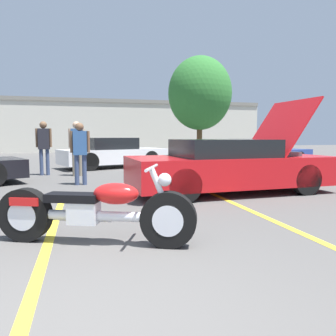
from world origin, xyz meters
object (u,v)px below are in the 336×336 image
(parked_car_mid_row, at_px, (113,153))
(spectator_midground, at_px, (44,143))
(show_car_hood_open, at_px, (230,166))
(parked_car_right_row, at_px, (261,154))
(spectator_near_motorcycle, at_px, (77,143))
(motorcycle, at_px, (94,211))
(spectator_by_show_car, at_px, (80,148))
(tree_background, at_px, (200,94))

(parked_car_mid_row, bearing_deg, spectator_midground, -158.33)
(show_car_hood_open, relative_size, parked_car_right_row, 1.06)
(spectator_near_motorcycle, xyz_separation_m, spectator_midground, (-1.08, 0.50, 0.01))
(motorcycle, height_order, parked_car_right_row, parked_car_right_row)
(parked_car_right_row, xyz_separation_m, spectator_by_show_car, (-7.31, -3.13, 0.42))
(parked_car_mid_row, height_order, spectator_near_motorcycle, spectator_near_motorcycle)
(motorcycle, height_order, parked_car_mid_row, parked_car_mid_row)
(tree_background, distance_m, spectator_midground, 10.63)
(parked_car_right_row, relative_size, parked_car_mid_row, 0.96)
(parked_car_mid_row, height_order, spectator_by_show_car, spectator_by_show_car)
(spectator_by_show_car, bearing_deg, tree_background, 53.49)
(spectator_by_show_car, distance_m, spectator_midground, 2.89)
(tree_background, bearing_deg, parked_car_mid_row, -141.74)
(spectator_by_show_car, bearing_deg, spectator_midground, 114.51)
(tree_background, xyz_separation_m, spectator_near_motorcycle, (-6.88, -7.01, -2.71))
(parked_car_mid_row, height_order, spectator_midground, spectator_midground)
(spectator_near_motorcycle, bearing_deg, parked_car_mid_row, 62.32)
(tree_background, xyz_separation_m, parked_car_mid_row, (-5.46, -4.30, -3.20))
(spectator_near_motorcycle, height_order, spectator_midground, spectator_midground)
(motorcycle, distance_m, parked_car_right_row, 10.89)
(parked_car_mid_row, relative_size, spectator_near_motorcycle, 2.61)
(spectator_by_show_car, bearing_deg, motorcycle, -87.91)
(show_car_hood_open, distance_m, spectator_by_show_car, 4.03)
(tree_background, relative_size, motorcycle, 2.50)
(parked_car_right_row, relative_size, spectator_near_motorcycle, 2.50)
(tree_background, height_order, show_car_hood_open, tree_background)
(parked_car_right_row, bearing_deg, spectator_near_motorcycle, 171.71)
(motorcycle, bearing_deg, parked_car_mid_row, 105.84)
(parked_car_mid_row, xyz_separation_m, spectator_near_motorcycle, (-1.42, -2.71, 0.49))
(parked_car_right_row, height_order, parked_car_mid_row, parked_car_mid_row)
(tree_background, bearing_deg, show_car_hood_open, -106.51)
(motorcycle, bearing_deg, spectator_by_show_car, 114.34)
(spectator_near_motorcycle, xyz_separation_m, spectator_by_show_car, (0.12, -2.12, -0.09))
(motorcycle, xyz_separation_m, spectator_near_motorcycle, (-0.30, 7.24, 0.68))
(motorcycle, distance_m, spectator_midground, 7.90)
(motorcycle, distance_m, spectator_by_show_car, 5.16)
(motorcycle, height_order, spectator_near_motorcycle, spectator_near_motorcycle)
(show_car_hood_open, height_order, spectator_midground, show_car_hood_open)
(spectator_near_motorcycle, bearing_deg, parked_car_right_row, 7.69)
(tree_background, xyz_separation_m, spectator_midground, (-7.96, -6.51, -2.71))
(tree_background, height_order, spectator_near_motorcycle, tree_background)
(motorcycle, xyz_separation_m, show_car_hood_open, (3.25, 3.04, 0.22))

